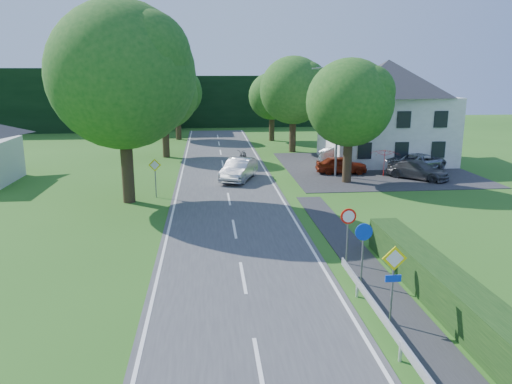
{
  "coord_description": "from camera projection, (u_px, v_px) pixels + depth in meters",
  "views": [
    {
      "loc": [
        -1.23,
        -5.67,
        7.7
      ],
      "look_at": [
        0.99,
        17.08,
        2.13
      ],
      "focal_mm": 35.0,
      "sensor_mm": 36.0,
      "label": 1
    }
  ],
  "objects": [
    {
      "name": "road",
      "position": [
        232.0,
        218.0,
        26.75
      ],
      "size": [
        7.0,
        80.0,
        0.04
      ],
      "primitive_type": "cube",
      "color": "#3C3C3F",
      "rests_on": "ground"
    },
    {
      "name": "parking_pad",
      "position": [
        372.0,
        168.0,
        40.46
      ],
      "size": [
        14.0,
        16.0,
        0.04
      ],
      "primitive_type": "cube",
      "color": "#27272A",
      "rests_on": "ground"
    },
    {
      "name": "line_edge_left",
      "position": [
        171.0,
        219.0,
        26.44
      ],
      "size": [
        0.12,
        80.0,
        0.01
      ],
      "primitive_type": "cube",
      "color": "white",
      "rests_on": "road"
    },
    {
      "name": "line_edge_right",
      "position": [
        292.0,
        216.0,
        27.06
      ],
      "size": [
        0.12,
        80.0,
        0.01
      ],
      "primitive_type": "cube",
      "color": "white",
      "rests_on": "road"
    },
    {
      "name": "line_centre",
      "position": [
        232.0,
        217.0,
        26.75
      ],
      "size": [
        0.12,
        80.0,
        0.01
      ],
      "primitive_type": null,
      "color": "white",
      "rests_on": "road"
    },
    {
      "name": "tree_main",
      "position": [
        123.0,
        104.0,
        28.68
      ],
      "size": [
        9.4,
        9.4,
        11.64
      ],
      "primitive_type": null,
      "color": "#1A5118",
      "rests_on": "ground"
    },
    {
      "name": "tree_left_far",
      "position": [
        164.0,
        110.0,
        44.6
      ],
      "size": [
        7.0,
        7.0,
        8.58
      ],
      "primitive_type": null,
      "color": "#1A5118",
      "rests_on": "ground"
    },
    {
      "name": "tree_right_far",
      "position": [
        293.0,
        105.0,
        47.61
      ],
      "size": [
        7.4,
        7.4,
        9.09
      ],
      "primitive_type": null,
      "color": "#1A5118",
      "rests_on": "ground"
    },
    {
      "name": "tree_left_back",
      "position": [
        178.0,
        104.0,
        56.32
      ],
      "size": [
        6.6,
        6.6,
        8.07
      ],
      "primitive_type": null,
      "color": "#1A5118",
      "rests_on": "ground"
    },
    {
      "name": "tree_right_back",
      "position": [
        272.0,
        107.0,
        55.44
      ],
      "size": [
        6.2,
        6.2,
        7.56
      ],
      "primitive_type": null,
      "color": "#1A5118",
      "rests_on": "ground"
    },
    {
      "name": "tree_right_mid",
      "position": [
        349.0,
        122.0,
        34.28
      ],
      "size": [
        7.0,
        7.0,
        8.58
      ],
      "primitive_type": null,
      "color": "#1A5118",
      "rests_on": "ground"
    },
    {
      "name": "treeline_right",
      "position": [
        271.0,
        101.0,
        71.16
      ],
      "size": [
        30.0,
        5.0,
        7.0
      ],
      "primitive_type": "cube",
      "color": "black",
      "rests_on": "ground"
    },
    {
      "name": "house_white",
      "position": [
        386.0,
        110.0,
        42.51
      ],
      "size": [
        10.6,
        8.4,
        8.6
      ],
      "color": "silver",
      "rests_on": "ground"
    },
    {
      "name": "streetlight",
      "position": [
        336.0,
        116.0,
        36.13
      ],
      "size": [
        2.03,
        0.18,
        8.0
      ],
      "color": "slate",
      "rests_on": "ground"
    },
    {
      "name": "sign_priority_right",
      "position": [
        394.0,
        271.0,
        15.12
      ],
      "size": [
        0.78,
        0.09,
        2.59
      ],
      "color": "slate",
      "rests_on": "ground"
    },
    {
      "name": "sign_roundabout",
      "position": [
        363.0,
        242.0,
        18.05
      ],
      "size": [
        0.64,
        0.08,
        2.37
      ],
      "color": "slate",
      "rests_on": "ground"
    },
    {
      "name": "sign_speed_limit",
      "position": [
        348.0,
        223.0,
        19.95
      ],
      "size": [
        0.64,
        0.11,
        2.37
      ],
      "color": "slate",
      "rests_on": "ground"
    },
    {
      "name": "sign_priority_left",
      "position": [
        155.0,
        170.0,
        30.74
      ],
      "size": [
        0.78,
        0.09,
        2.44
      ],
      "color": "slate",
      "rests_on": "ground"
    },
    {
      "name": "moving_car",
      "position": [
        239.0,
        169.0,
        35.71
      ],
      "size": [
        3.16,
        4.97,
        1.55
      ],
      "primitive_type": "imported",
      "rotation": [
        0.0,
        0.0,
        -0.35
      ],
      "color": "#B0B1B5",
      "rests_on": "road"
    },
    {
      "name": "motorcycle",
      "position": [
        243.0,
        155.0,
        43.21
      ],
      "size": [
        1.33,
        2.08,
        1.03
      ],
      "primitive_type": "imported",
      "rotation": [
        0.0,
        0.0,
        -0.36
      ],
      "color": "black",
      "rests_on": "road"
    },
    {
      "name": "parked_car_red",
      "position": [
        341.0,
        165.0,
        38.1
      ],
      "size": [
        4.0,
        1.9,
        1.32
      ],
      "primitive_type": "imported",
      "rotation": [
        0.0,
        0.0,
        1.48
      ],
      "color": "maroon",
      "rests_on": "parking_pad"
    },
    {
      "name": "parked_car_silver_a",
      "position": [
        351.0,
        155.0,
        41.06
      ],
      "size": [
        5.5,
        3.42,
        1.71
      ],
      "primitive_type": "imported",
      "rotation": [
        0.0,
        0.0,
        1.24
      ],
      "color": "silver",
      "rests_on": "parking_pad"
    },
    {
      "name": "parked_car_grey",
      "position": [
        418.0,
        170.0,
        36.21
      ],
      "size": [
        4.46,
        4.42,
        1.29
      ],
      "primitive_type": "imported",
      "rotation": [
        0.0,
        0.0,
        0.8
      ],
      "color": "#454549",
      "rests_on": "parking_pad"
    },
    {
      "name": "parked_car_silver_b",
      "position": [
        421.0,
        161.0,
        39.46
      ],
      "size": [
        5.19,
        4.35,
        1.32
      ],
      "primitive_type": "imported",
      "rotation": [
        0.0,
        0.0,
        2.12
      ],
      "color": "#9B9CA2",
      "rests_on": "parking_pad"
    },
    {
      "name": "parasol",
      "position": [
        385.0,
        163.0,
        36.9
      ],
      "size": [
        2.83,
        2.86,
        2.04
      ],
      "primitive_type": "imported",
      "rotation": [
        0.0,
        0.0,
        0.33
      ],
      "color": "red",
      "rests_on": "parking_pad"
    }
  ]
}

